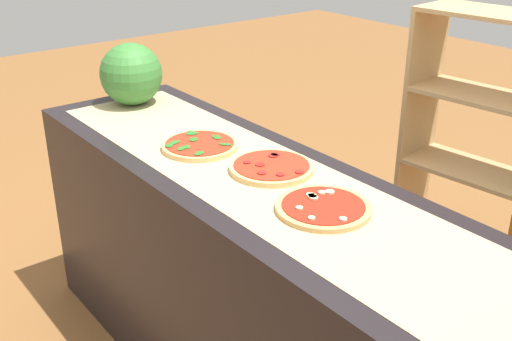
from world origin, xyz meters
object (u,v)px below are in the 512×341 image
pizza_pepperoni_1 (271,167)px  pizza_mushroom_2 (323,207)px  watermelon (131,74)px  pizza_spinach_0 (199,145)px

pizza_pepperoni_1 → pizza_mushroom_2: size_ratio=1.00×
watermelon → pizza_mushroom_2: bearing=-1.7°
pizza_mushroom_2 → watermelon: size_ratio=1.06×
pizza_mushroom_2 → watermelon: bearing=178.3°
pizza_spinach_0 → watermelon: 0.63m
pizza_spinach_0 → pizza_mushroom_2: pizza_spinach_0 is taller
pizza_pepperoni_1 → pizza_spinach_0: bearing=-165.5°
pizza_spinach_0 → pizza_mushroom_2: (0.63, 0.02, -0.00)m
pizza_mushroom_2 → watermelon: 1.26m
pizza_spinach_0 → pizza_mushroom_2: 0.63m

